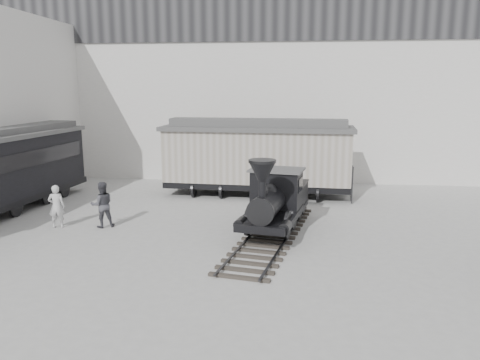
# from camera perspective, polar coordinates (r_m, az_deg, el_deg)

# --- Properties ---
(ground) EXTENTS (90.00, 90.00, 0.00)m
(ground) POSITION_cam_1_polar(r_m,az_deg,el_deg) (14.46, -1.20, -10.91)
(ground) COLOR #9E9E9B
(north_wall) EXTENTS (34.00, 2.51, 11.00)m
(north_wall) POSITION_cam_1_polar(r_m,az_deg,el_deg) (28.32, 2.92, 11.37)
(north_wall) COLOR silver
(north_wall) RESTS_ON ground
(locomotive) EXTENTS (3.33, 8.74, 3.02)m
(locomotive) POSITION_cam_1_polar(r_m,az_deg,el_deg) (17.81, 4.25, -2.91)
(locomotive) COLOR black
(locomotive) RESTS_ON ground
(boxcar) EXTENTS (9.73, 3.46, 3.93)m
(boxcar) POSITION_cam_1_polar(r_m,az_deg,el_deg) (23.83, 2.11, 3.00)
(boxcar) COLOR black
(boxcar) RESTS_ON ground
(visitor_a) EXTENTS (0.71, 0.56, 1.72)m
(visitor_a) POSITION_cam_1_polar(r_m,az_deg,el_deg) (19.76, -21.47, -3.01)
(visitor_a) COLOR silver
(visitor_a) RESTS_ON ground
(visitor_b) EXTENTS (1.11, 1.04, 1.83)m
(visitor_b) POSITION_cam_1_polar(r_m,az_deg,el_deg) (19.24, -16.46, -2.90)
(visitor_b) COLOR #44434B
(visitor_b) RESTS_ON ground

